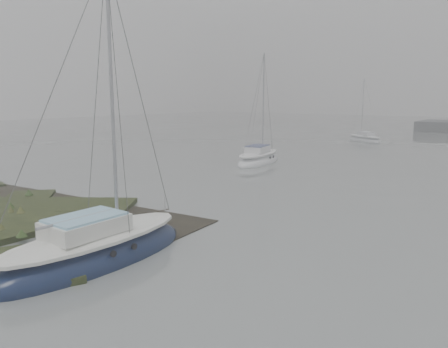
% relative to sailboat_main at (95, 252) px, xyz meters
% --- Properties ---
extents(ground, '(160.00, 160.00, 0.00)m').
position_rel_sailboat_main_xyz_m(ground, '(-1.50, 29.01, -0.28)').
color(ground, slate).
rests_on(ground, ground).
extents(sailboat_main, '(2.18, 6.52, 9.19)m').
position_rel_sailboat_main_xyz_m(sailboat_main, '(0.00, 0.00, 0.00)').
color(sailboat_main, '#101B38').
rests_on(sailboat_main, ground).
extents(sailboat_white, '(3.04, 6.26, 8.47)m').
position_rel_sailboat_main_xyz_m(sailboat_white, '(-6.69, 19.14, -0.02)').
color(sailboat_white, white).
rests_on(sailboat_white, ground).
extents(sailboat_far_a, '(5.10, 4.27, 7.15)m').
position_rel_sailboat_main_xyz_m(sailboat_far_a, '(-5.93, 38.95, -0.06)').
color(sailboat_far_a, '#AAADB4').
rests_on(sailboat_far_a, ground).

